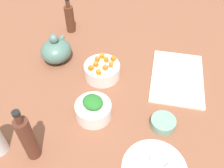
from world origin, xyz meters
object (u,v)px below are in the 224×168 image
teapot (56,50)px  bottle_1 (27,138)px  bowl_small_side (163,123)px  bottle_0 (70,18)px  bowl_greens (93,110)px  bowl_carrots (102,71)px  cutting_board (177,77)px

teapot → bottle_1: bearing=-165.4°
bowl_small_side → bottle_0: 74.18cm
teapot → bowl_greens: bearing=-135.3°
bowl_carrots → bowl_small_side: size_ratio=1.68×
bowl_carrots → bowl_small_side: bearing=-124.0°
bowl_carrots → teapot: size_ratio=0.94×
bowl_carrots → teapot: teapot is taller
bowl_small_side → bottle_0: bottle_0 is taller
cutting_board → teapot: 56.15cm
bowl_greens → bowl_carrots: same height
bowl_greens → bowl_small_side: (2.09, -25.98, -1.40)cm
bowl_carrots → bowl_greens: bearing=-171.9°
cutting_board → bowl_small_side: (-26.77, 3.17, 1.24)cm
cutting_board → bowl_small_side: 26.99cm
bowl_small_side → teapot: 58.45cm
cutting_board → bottle_1: bearing=138.6°
cutting_board → bottle_1: size_ratio=1.41×
cutting_board → bottle_1: (-49.41, 43.54, 9.43)cm
teapot → bottle_0: 24.31cm
bottle_0 → bottle_1: bearing=-168.2°
teapot → bottle_0: bottle_0 is taller
cutting_board → teapot: (-1.83, 55.90, 4.89)cm
bowl_carrots → cutting_board: bearing=-77.4°
bottle_0 → bottle_1: 73.21cm
bowl_small_side → bottle_1: bearing=119.3°
bowl_greens → bowl_carrots: (21.67, 3.07, 0.04)cm
cutting_board → bowl_greens: size_ratio=2.41×
bowl_carrots → bottle_1: bearing=165.0°
bowl_greens → bowl_carrots: 21.89cm
teapot → bowl_carrots: bearing=-102.8°
bowl_small_side → bottle_1: bottle_1 is taller
cutting_board → bowl_greens: bowl_greens is taller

